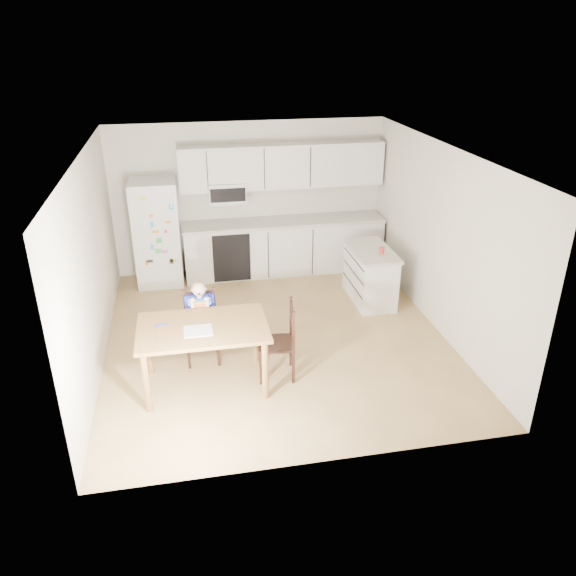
# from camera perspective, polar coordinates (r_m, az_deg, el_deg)

# --- Properties ---
(room) EXTENTS (4.52, 5.01, 2.51)m
(room) POSITION_cam_1_polar(r_m,az_deg,el_deg) (7.62, -1.97, 5.07)
(room) COLOR #9A7248
(room) RESTS_ON ground
(refrigerator) EXTENTS (0.72, 0.70, 1.70)m
(refrigerator) POSITION_cam_1_polar(r_m,az_deg,el_deg) (9.26, -13.18, 5.46)
(refrigerator) COLOR silver
(refrigerator) RESTS_ON ground
(kitchen_run) EXTENTS (3.37, 0.62, 2.15)m
(kitchen_run) POSITION_cam_1_polar(r_m,az_deg,el_deg) (9.46, -0.64, 6.73)
(kitchen_run) COLOR silver
(kitchen_run) RESTS_ON ground
(kitchen_island) EXTENTS (0.59, 1.12, 0.83)m
(kitchen_island) POSITION_cam_1_polar(r_m,az_deg,el_deg) (8.64, 8.33, 1.35)
(kitchen_island) COLOR silver
(kitchen_island) RESTS_ON ground
(red_cup) EXTENTS (0.07, 0.07, 0.09)m
(red_cup) POSITION_cam_1_polar(r_m,az_deg,el_deg) (8.34, 9.49, 3.79)
(red_cup) COLOR red
(red_cup) RESTS_ON kitchen_island
(dining_table) EXTENTS (1.46, 0.94, 0.78)m
(dining_table) POSITION_cam_1_polar(r_m,az_deg,el_deg) (6.46, -8.63, -4.69)
(dining_table) COLOR olive
(dining_table) RESTS_ON ground
(napkin) EXTENTS (0.31, 0.27, 0.01)m
(napkin) POSITION_cam_1_polar(r_m,az_deg,el_deg) (6.31, -9.11, -4.30)
(napkin) COLOR silver
(napkin) RESTS_ON dining_table
(toddler_spoon) EXTENTS (0.12, 0.06, 0.02)m
(toddler_spoon) POSITION_cam_1_polar(r_m,az_deg,el_deg) (6.50, -12.89, -3.69)
(toddler_spoon) COLOR #1C29AB
(toddler_spoon) RESTS_ON dining_table
(chair_booster) EXTENTS (0.40, 0.40, 1.06)m
(chair_booster) POSITION_cam_1_polar(r_m,az_deg,el_deg) (7.01, -8.88, -2.50)
(chair_booster) COLOR black
(chair_booster) RESTS_ON ground
(chair_side) EXTENTS (0.47, 0.47, 0.95)m
(chair_side) POSITION_cam_1_polar(r_m,az_deg,el_deg) (6.64, -0.39, -4.87)
(chair_side) COLOR black
(chair_side) RESTS_ON ground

